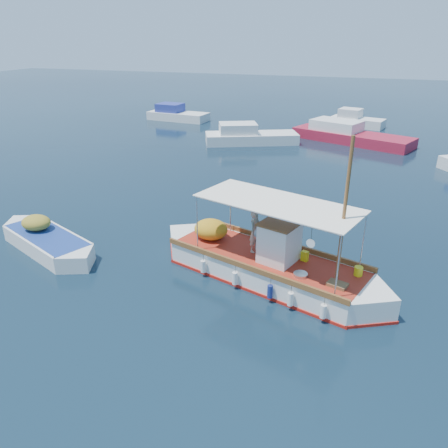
% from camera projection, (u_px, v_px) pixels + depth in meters
% --- Properties ---
extents(ground, '(160.00, 160.00, 0.00)m').
position_uv_depth(ground, '(255.00, 267.00, 16.48)').
color(ground, black).
rests_on(ground, ground).
extents(fishing_caique, '(8.89, 4.43, 5.68)m').
position_uv_depth(fishing_caique, '(265.00, 265.00, 15.61)').
color(fishing_caique, white).
rests_on(fishing_caique, ground).
extents(dinghy, '(5.50, 3.24, 1.46)m').
position_uv_depth(dinghy, '(47.00, 242.00, 17.76)').
color(dinghy, white).
rests_on(dinghy, ground).
extents(bg_boat_nw, '(7.59, 5.15, 1.80)m').
position_uv_depth(bg_boat_nw, '(249.00, 137.00, 34.77)').
color(bg_boat_nw, silver).
rests_on(bg_boat_nw, ground).
extents(bg_boat_n, '(9.90, 6.11, 1.80)m').
position_uv_depth(bg_boat_n, '(348.00, 136.00, 35.24)').
color(bg_boat_n, maroon).
rests_on(bg_boat_n, ground).
extents(bg_boat_far_w, '(6.27, 2.85, 1.80)m').
position_uv_depth(bg_boat_far_w, '(177.00, 115.00, 44.05)').
color(bg_boat_far_w, silver).
rests_on(bg_boat_far_w, ground).
extents(bg_boat_far_n, '(5.20, 3.12, 1.80)m').
position_uv_depth(bg_boat_far_n, '(356.00, 121.00, 41.07)').
color(bg_boat_far_n, silver).
rests_on(bg_boat_far_n, ground).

